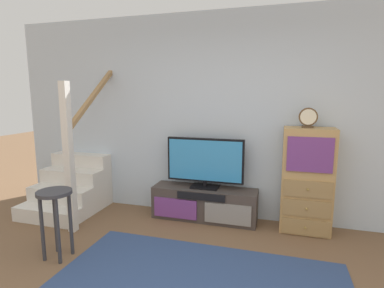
{
  "coord_description": "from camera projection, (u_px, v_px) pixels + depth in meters",
  "views": [
    {
      "loc": [
        0.63,
        -1.54,
        1.66
      ],
      "look_at": [
        -0.41,
        1.99,
        1.04
      ],
      "focal_mm": 28.39,
      "sensor_mm": 36.0,
      "label": 1
    }
  ],
  "objects": [
    {
      "name": "media_console",
      "position": [
        204.0,
        204.0,
        4.03
      ],
      "size": [
        1.38,
        0.38,
        0.43
      ],
      "color": "#423833",
      "rests_on": "ground_plane"
    },
    {
      "name": "desk_clock",
      "position": [
        308.0,
        118.0,
        3.49
      ],
      "size": [
        0.21,
        0.08,
        0.23
      ],
      "color": "#4C3823",
      "rests_on": "side_cabinet"
    },
    {
      "name": "television",
      "position": [
        205.0,
        162.0,
        3.96
      ],
      "size": [
        1.02,
        0.22,
        0.66
      ],
      "color": "black",
      "rests_on": "media_console"
    },
    {
      "name": "back_wall",
      "position": [
        232.0,
        117.0,
        4.01
      ],
      "size": [
        6.4,
        0.12,
        2.7
      ],
      "primitive_type": "cube",
      "color": "silver",
      "rests_on": "ground_plane"
    },
    {
      "name": "side_cabinet",
      "position": [
        307.0,
        181.0,
        3.62
      ],
      "size": [
        0.58,
        0.38,
        1.27
      ],
      "color": "tan",
      "rests_on": "ground_plane"
    },
    {
      "name": "bar_stool_near",
      "position": [
        55.0,
        208.0,
        3.03
      ],
      "size": [
        0.34,
        0.34,
        0.71
      ],
      "color": "#333338",
      "rests_on": "ground_plane"
    },
    {
      "name": "staircase",
      "position": [
        80.0,
        180.0,
        4.55
      ],
      "size": [
        1.0,
        1.36,
        2.2
      ],
      "color": "silver",
      "rests_on": "ground_plane"
    }
  ]
}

